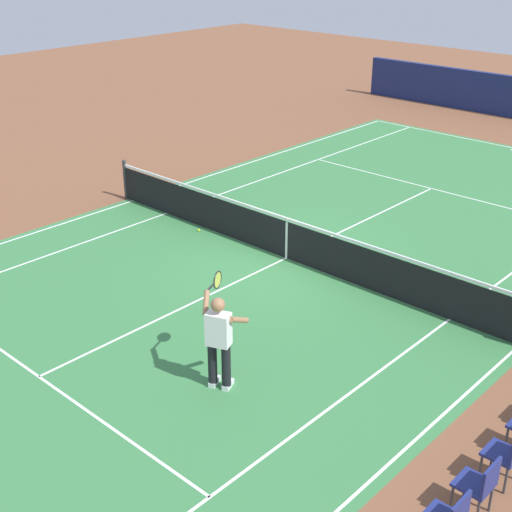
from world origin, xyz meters
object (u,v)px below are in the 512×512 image
at_px(tennis_net, 287,238).
at_px(spectator_chair_4, 508,452).
at_px(spectator_chair_5, 480,483).
at_px(tennis_player_near, 219,337).
at_px(tennis_ball, 199,230).

distance_m(tennis_net, spectator_chair_4, 7.69).
bearing_deg(spectator_chair_5, tennis_player_near, -87.14).
xyz_separation_m(tennis_player_near, tennis_ball, (-4.24, -5.02, -0.90)).
distance_m(tennis_net, spectator_chair_5, 8.08).
bearing_deg(tennis_net, spectator_chair_4, 62.77).
relative_size(tennis_net, tennis_ball, 177.27).
bearing_deg(tennis_ball, spectator_chair_5, 66.92).
height_order(tennis_net, spectator_chair_4, tennis_net).
bearing_deg(tennis_net, tennis_player_near, 28.15).
relative_size(tennis_net, tennis_player_near, 6.89).
height_order(tennis_player_near, spectator_chair_4, tennis_player_near).
xyz_separation_m(tennis_ball, spectator_chair_4, (3.24, 9.44, 0.49)).
distance_m(tennis_net, tennis_player_near, 5.15).
xyz_separation_m(tennis_net, spectator_chair_4, (3.52, 6.84, 0.03)).
bearing_deg(spectator_chair_4, tennis_net, -117.23).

